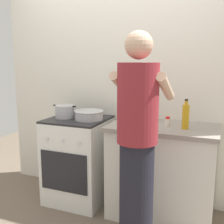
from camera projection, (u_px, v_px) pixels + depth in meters
ground at (103, 211)px, 2.80m from camera, size 6.00×6.00×0.00m
back_wall at (138, 84)px, 2.96m from camera, size 3.20×0.10×2.50m
countertop at (162, 171)px, 2.66m from camera, size 1.00×0.60×0.90m
stove_range at (78, 159)px, 2.99m from camera, size 0.60×0.62×0.90m
pot at (65, 112)px, 2.92m from camera, size 0.27×0.20×0.13m
mixing_bowl at (89, 115)px, 2.83m from camera, size 0.30×0.30×0.09m
utensil_crock at (146, 111)px, 2.81m from camera, size 0.10×0.10×0.32m
spice_bottle at (168, 122)px, 2.55m from camera, size 0.04×0.04×0.09m
oil_bottle at (186, 116)px, 2.44m from camera, size 0.06×0.06×0.27m
person at (137, 147)px, 2.06m from camera, size 0.41×0.50×1.70m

